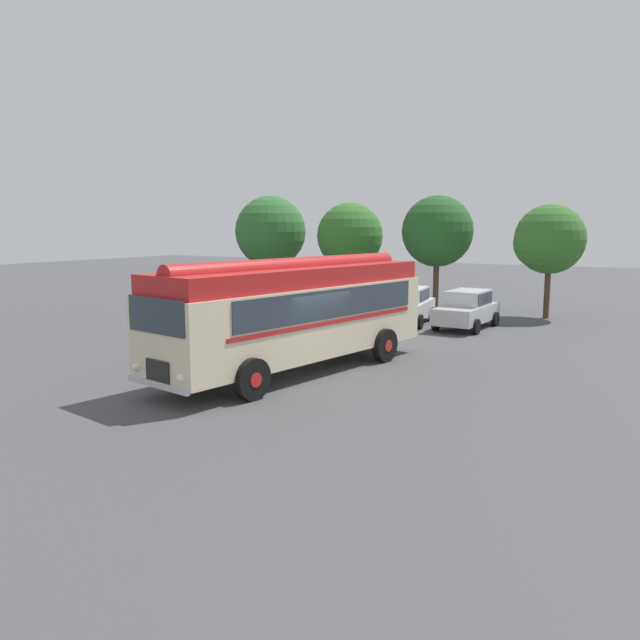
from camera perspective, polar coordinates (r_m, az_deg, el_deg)
The scene contains 8 objects.
ground_plane at distance 18.50m, azimuth -1.62°, elevation -5.22°, with size 120.00×120.00×0.00m, color #474749.
vintage_bus at distance 18.86m, azimuth -2.25°, elevation 0.90°, with size 4.34×10.37×3.49m.
car_near_left at distance 28.80m, azimuth 8.02°, elevation 1.35°, with size 2.36×4.38×1.66m.
car_mid_left at distance 27.94m, azimuth 13.29°, elevation 0.98°, with size 2.14×4.29×1.66m.
tree_far_left at distance 38.57m, azimuth -4.44°, elevation 8.04°, with size 4.33×4.33×6.28m.
tree_left_of_centre at distance 36.17m, azimuth 2.70°, elevation 7.85°, with size 3.80×3.80×5.79m.
tree_centre at distance 33.84m, azimuth 10.82°, elevation 7.98°, with size 3.77×3.77×6.06m.
tree_right_of_centre at distance 31.85m, azimuth 20.04°, elevation 6.85°, with size 3.32×3.32×5.48m.
Camera 1 is at (9.22, -15.43, 4.38)m, focal length 35.00 mm.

